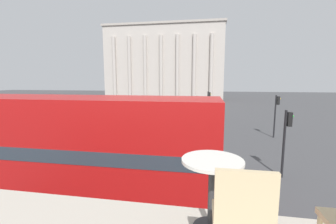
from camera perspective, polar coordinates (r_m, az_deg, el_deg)
The scene contains 12 objects.
double_decker_bus at distance 9.19m, azimuth -23.67°, elevation -8.40°, with size 10.91×2.68×4.28m.
cafe_dining_table at distance 2.33m, azimuth 11.11°, elevation -16.23°, with size 0.60×0.60×0.73m.
cafe_chair_0 at distance 1.85m, azimuth 18.15°, elevation -24.06°, with size 0.40×0.40×0.91m.
plaza_building_left at distance 61.22m, azimuth -0.60°, elevation 12.21°, with size 30.32×13.02×18.72m.
traffic_light_near at distance 12.55m, azimuth 27.84°, elevation -4.90°, with size 0.42×0.24×3.44m.
traffic_light_mid at distance 21.08m, azimuth 25.80°, elevation 0.46°, with size 0.42×0.24×3.65m.
traffic_light_far at distance 25.73m, azimuth 10.24°, elevation 2.38°, with size 0.42×0.24×3.66m.
car_navy at distance 32.85m, azimuth -4.82°, elevation 0.69°, with size 4.20×1.93×1.35m.
car_white at distance 21.07m, azimuth 4.78°, elevation -3.42°, with size 4.20×1.93×1.35m.
pedestrian_blue at distance 30.39m, azimuth 9.87°, elevation 0.58°, with size 0.32×0.32×1.74m.
pedestrian_white at distance 27.24m, azimuth 4.31°, elevation -0.21°, with size 0.32×0.32×1.71m.
pedestrian_grey at distance 29.93m, azimuth 12.87°, elevation 0.45°, with size 0.32×0.32×1.79m.
Camera 1 is at (0.78, -2.47, 4.86)m, focal length 24.00 mm.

